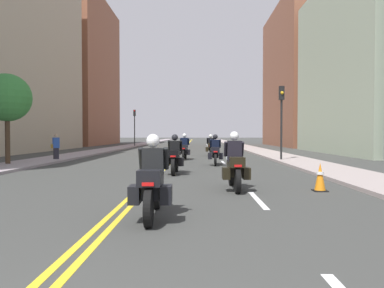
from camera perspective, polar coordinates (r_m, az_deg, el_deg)
name	(u,v)px	position (r m, az deg, el deg)	size (l,w,h in m)	color
ground_plane	(185,146)	(49.05, -1.05, -0.37)	(264.00, 264.00, 0.00)	#373936
sidewalk_left	(129,146)	(49.84, -9.56, -0.29)	(2.51, 144.00, 0.12)	gray
sidewalk_right	(241,146)	(49.36, 7.53, -0.30)	(2.51, 144.00, 0.12)	gray
centreline_yellow_inner	(184,146)	(49.05, -1.19, -0.37)	(0.12, 132.00, 0.01)	yellow
centreline_yellow_outer	(186,146)	(49.05, -0.91, -0.37)	(0.12, 132.00, 0.01)	yellow
lane_dashes_white	(215,154)	(30.08, 3.61, -1.54)	(0.14, 56.40, 0.01)	silver
building_left_1	(0,39)	(39.39, -27.33, 14.06)	(8.32, 21.72, 20.56)	tan
building_right_1	(363,65)	(34.65, 24.68, 10.90)	(6.16, 17.19, 14.68)	#9FAD93
building_left_2	(86,73)	(60.11, -15.91, 10.38)	(6.29, 19.43, 21.87)	brown
building_right_2	(303,77)	(53.90, 16.66, 9.84)	(7.65, 19.52, 18.96)	brown
motorcycle_0	(153,184)	(7.10, -6.05, -6.10)	(0.77, 2.28, 1.60)	black
motorcycle_1	(235,167)	(10.72, 6.55, -3.45)	(0.77, 2.29, 1.67)	black
motorcycle_2	(175,158)	(14.92, -2.67, -2.12)	(0.77, 2.26, 1.60)	black
motorcycle_3	(215,152)	(19.29, 3.59, -1.29)	(0.78, 2.25, 1.59)	black
motorcycle_4	(184,149)	(23.31, -1.18, -0.77)	(0.78, 2.12, 1.65)	black
motorcycle_5	(211,147)	(27.65, 2.87, -0.46)	(0.77, 2.24, 1.59)	black
traffic_cone_0	(320,177)	(11.03, 19.02, -4.80)	(0.38, 0.38, 0.80)	black
traffic_light_near	(282,109)	(22.45, 13.54, 5.19)	(0.28, 0.38, 4.40)	black
traffic_light_far	(135,121)	(48.74, -8.79, 3.48)	(0.28, 0.38, 4.77)	black
pedestrian_0	(56,147)	(23.59, -20.11, -0.43)	(0.48, 0.41, 1.63)	#27262F
street_tree_0	(7,98)	(20.92, -26.46, 6.32)	(2.39, 2.39, 4.63)	#463322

